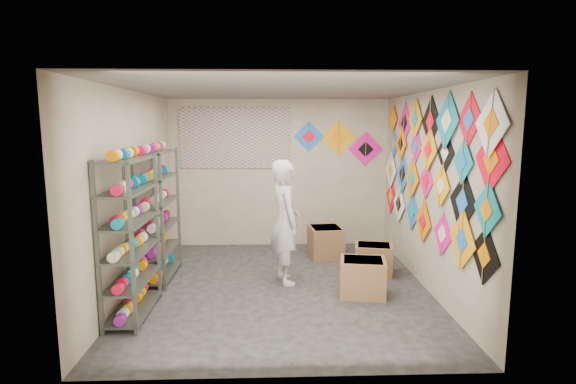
{
  "coord_description": "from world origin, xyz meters",
  "views": [
    {
      "loc": [
        -0.12,
        -6.0,
        2.27
      ],
      "look_at": [
        0.1,
        0.3,
        1.3
      ],
      "focal_mm": 28.0,
      "sensor_mm": 36.0,
      "label": 1
    }
  ],
  "objects_px": {
    "carton_b": "(373,259)",
    "carton_c": "(326,242)",
    "carton_a": "(363,277)",
    "shelf_rack_front": "(130,237)",
    "shopkeeper": "(285,222)",
    "shelf_rack_back": "(158,215)"
  },
  "relations": [
    {
      "from": "carton_a",
      "to": "carton_c",
      "type": "height_order",
      "value": "carton_c"
    },
    {
      "from": "shelf_rack_back",
      "to": "carton_b",
      "type": "relative_size",
      "value": 3.44
    },
    {
      "from": "carton_a",
      "to": "carton_c",
      "type": "distance_m",
      "value": 1.78
    },
    {
      "from": "shopkeeper",
      "to": "carton_c",
      "type": "height_order",
      "value": "shopkeeper"
    },
    {
      "from": "shelf_rack_back",
      "to": "carton_a",
      "type": "relative_size",
      "value": 3.23
    },
    {
      "from": "shelf_rack_front",
      "to": "carton_a",
      "type": "relative_size",
      "value": 3.23
    },
    {
      "from": "carton_b",
      "to": "carton_c",
      "type": "distance_m",
      "value": 1.1
    },
    {
      "from": "shelf_rack_front",
      "to": "carton_b",
      "type": "relative_size",
      "value": 3.44
    },
    {
      "from": "shelf_rack_front",
      "to": "shopkeeper",
      "type": "height_order",
      "value": "shelf_rack_front"
    },
    {
      "from": "shelf_rack_front",
      "to": "shelf_rack_back",
      "type": "bearing_deg",
      "value": 90.0
    },
    {
      "from": "shopkeeper",
      "to": "carton_b",
      "type": "bearing_deg",
      "value": -93.54
    },
    {
      "from": "carton_a",
      "to": "carton_c",
      "type": "bearing_deg",
      "value": 108.61
    },
    {
      "from": "shopkeeper",
      "to": "carton_a",
      "type": "distance_m",
      "value": 1.32
    },
    {
      "from": "carton_b",
      "to": "carton_c",
      "type": "xyz_separation_m",
      "value": [
        -0.62,
        0.91,
        0.03
      ]
    },
    {
      "from": "shelf_rack_front",
      "to": "shopkeeper",
      "type": "relative_size",
      "value": 1.08
    },
    {
      "from": "carton_a",
      "to": "carton_b",
      "type": "distance_m",
      "value": 0.91
    },
    {
      "from": "carton_b",
      "to": "shelf_rack_front",
      "type": "bearing_deg",
      "value": -144.7
    },
    {
      "from": "carton_c",
      "to": "shelf_rack_front",
      "type": "bearing_deg",
      "value": -144.48
    },
    {
      "from": "shelf_rack_front",
      "to": "carton_b",
      "type": "bearing_deg",
      "value": 23.37
    },
    {
      "from": "carton_c",
      "to": "shelf_rack_back",
      "type": "bearing_deg",
      "value": -165.17
    },
    {
      "from": "shelf_rack_front",
      "to": "shelf_rack_back",
      "type": "distance_m",
      "value": 1.3
    },
    {
      "from": "shelf_rack_front",
      "to": "carton_c",
      "type": "relative_size",
      "value": 3.22
    }
  ]
}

